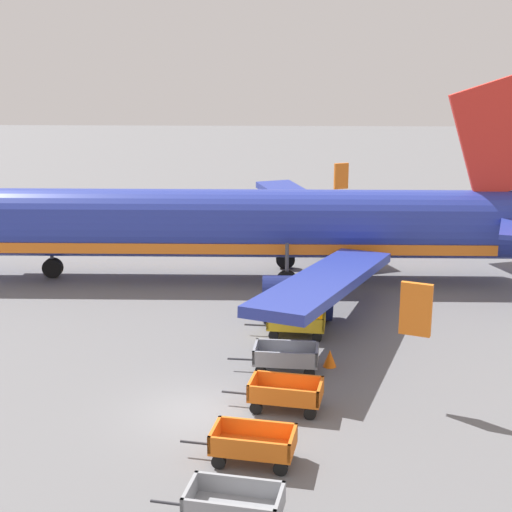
{
  "coord_description": "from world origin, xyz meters",
  "views": [
    {
      "loc": [
        2.85,
        -23.25,
        11.92
      ],
      "look_at": [
        1.78,
        10.5,
        2.8
      ],
      "focal_mm": 51.92,
      "sensor_mm": 36.0,
      "label": 1
    }
  ],
  "objects_px": {
    "baggage_cart_nearest": "(234,506)",
    "traffic_cone_near_plane": "(330,358)",
    "airplane": "(260,225)",
    "baggage_cart_fourth_in_row": "(286,357)",
    "baggage_cart_second_in_row": "(253,444)",
    "baggage_cart_far_end": "(296,323)",
    "baggage_cart_third_in_row": "(285,393)"
  },
  "relations": [
    {
      "from": "baggage_cart_nearest",
      "to": "traffic_cone_near_plane",
      "type": "distance_m",
      "value": 10.96
    },
    {
      "from": "airplane",
      "to": "baggage_cart_fourth_in_row",
      "type": "xyz_separation_m",
      "value": [
        1.36,
        -12.51,
        -2.45
      ]
    },
    {
      "from": "baggage_cart_fourth_in_row",
      "to": "traffic_cone_near_plane",
      "type": "relative_size",
      "value": 5.16
    },
    {
      "from": "baggage_cart_second_in_row",
      "to": "baggage_cart_far_end",
      "type": "bearing_deg",
      "value": 81.76
    },
    {
      "from": "baggage_cart_third_in_row",
      "to": "baggage_cart_nearest",
      "type": "bearing_deg",
      "value": -101.73
    },
    {
      "from": "baggage_cart_second_in_row",
      "to": "traffic_cone_near_plane",
      "type": "bearing_deg",
      "value": 68.97
    },
    {
      "from": "traffic_cone_near_plane",
      "to": "baggage_cart_third_in_row",
      "type": "bearing_deg",
      "value": -115.47
    },
    {
      "from": "airplane",
      "to": "baggage_cart_nearest",
      "type": "height_order",
      "value": "airplane"
    },
    {
      "from": "baggage_cart_second_in_row",
      "to": "baggage_cart_fourth_in_row",
      "type": "height_order",
      "value": "same"
    },
    {
      "from": "baggage_cart_nearest",
      "to": "baggage_cart_fourth_in_row",
      "type": "relative_size",
      "value": 1.01
    },
    {
      "from": "airplane",
      "to": "traffic_cone_near_plane",
      "type": "height_order",
      "value": "airplane"
    },
    {
      "from": "airplane",
      "to": "traffic_cone_near_plane",
      "type": "distance_m",
      "value": 12.62
    },
    {
      "from": "airplane",
      "to": "baggage_cart_far_end",
      "type": "relative_size",
      "value": 10.4
    },
    {
      "from": "baggage_cart_second_in_row",
      "to": "baggage_cart_fourth_in_row",
      "type": "distance_m",
      "value": 6.78
    },
    {
      "from": "airplane",
      "to": "baggage_cart_nearest",
      "type": "relative_size",
      "value": 10.35
    },
    {
      "from": "baggage_cart_second_in_row",
      "to": "traffic_cone_near_plane",
      "type": "height_order",
      "value": "baggage_cart_second_in_row"
    },
    {
      "from": "baggage_cart_second_in_row",
      "to": "baggage_cart_far_end",
      "type": "relative_size",
      "value": 1.0
    },
    {
      "from": "airplane",
      "to": "baggage_cart_third_in_row",
      "type": "bearing_deg",
      "value": -85.17
    },
    {
      "from": "airplane",
      "to": "baggage_cart_second_in_row",
      "type": "relative_size",
      "value": 10.35
    },
    {
      "from": "baggage_cart_third_in_row",
      "to": "baggage_cart_fourth_in_row",
      "type": "distance_m",
      "value": 3.18
    },
    {
      "from": "baggage_cart_nearest",
      "to": "baggage_cart_fourth_in_row",
      "type": "bearing_deg",
      "value": 81.81
    },
    {
      "from": "baggage_cart_second_in_row",
      "to": "baggage_cart_third_in_row",
      "type": "height_order",
      "value": "same"
    },
    {
      "from": "baggage_cart_second_in_row",
      "to": "baggage_cart_third_in_row",
      "type": "relative_size",
      "value": 1.0
    },
    {
      "from": "baggage_cart_third_in_row",
      "to": "traffic_cone_near_plane",
      "type": "height_order",
      "value": "baggage_cart_third_in_row"
    },
    {
      "from": "baggage_cart_nearest",
      "to": "baggage_cart_second_in_row",
      "type": "distance_m",
      "value": 3.22
    },
    {
      "from": "baggage_cart_second_in_row",
      "to": "baggage_cart_far_end",
      "type": "xyz_separation_m",
      "value": [
        1.52,
        10.51,
        0.0
      ]
    },
    {
      "from": "airplane",
      "to": "baggage_cart_third_in_row",
      "type": "xyz_separation_m",
      "value": [
        1.33,
        -15.69,
        -2.45
      ]
    },
    {
      "from": "baggage_cart_fourth_in_row",
      "to": "traffic_cone_near_plane",
      "type": "xyz_separation_m",
      "value": [
        1.76,
        0.58,
        -0.25
      ]
    },
    {
      "from": "baggage_cart_nearest",
      "to": "airplane",
      "type": "bearing_deg",
      "value": 89.82
    },
    {
      "from": "baggage_cart_second_in_row",
      "to": "traffic_cone_near_plane",
      "type": "xyz_separation_m",
      "value": [
        2.8,
        7.28,
        -0.25
      ]
    },
    {
      "from": "baggage_cart_far_end",
      "to": "airplane",
      "type": "bearing_deg",
      "value": 101.93
    },
    {
      "from": "baggage_cart_third_in_row",
      "to": "baggage_cart_second_in_row",
      "type": "bearing_deg",
      "value": -105.99
    }
  ]
}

